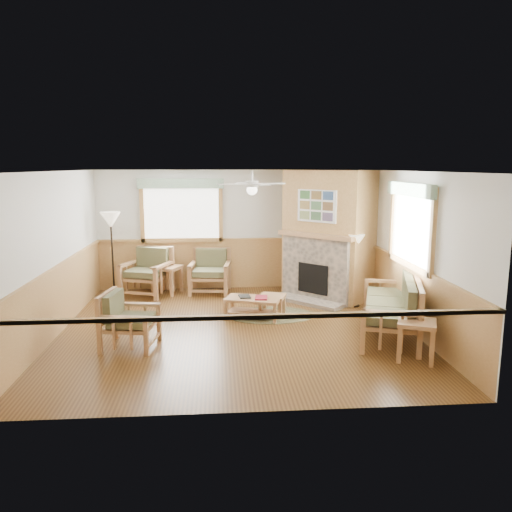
{
  "coord_description": "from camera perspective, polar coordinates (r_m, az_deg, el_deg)",
  "views": [
    {
      "loc": [
        -0.3,
        -8.3,
        2.79
      ],
      "look_at": [
        0.4,
        0.7,
        1.15
      ],
      "focal_mm": 35.0,
      "sensor_mm": 36.0,
      "label": 1
    }
  ],
  "objects": [
    {
      "name": "wall_back",
      "position": [
        11.4,
        -2.9,
        3.02
      ],
      "size": [
        6.0,
        0.02,
        2.7
      ],
      "primitive_type": "cube",
      "color": "silver",
      "rests_on": "floor"
    },
    {
      "name": "floor_lamp_right",
      "position": [
        10.13,
        11.25,
        -1.63
      ],
      "size": [
        0.41,
        0.41,
        1.47
      ],
      "primitive_type": null,
      "rotation": [
        0.0,
        0.0,
        0.25
      ],
      "color": "black",
      "rests_on": "floor"
    },
    {
      "name": "end_table_sofa",
      "position": [
        7.68,
        17.82,
        -9.17
      ],
      "size": [
        0.68,
        0.67,
        0.59
      ],
      "primitive_type": null,
      "rotation": [
        0.0,
        0.0,
        -0.41
      ],
      "color": "#A8784E",
      "rests_on": "floor"
    },
    {
      "name": "window_back",
      "position": [
        11.29,
        -8.6,
        8.86
      ],
      "size": [
        1.9,
        0.16,
        1.5
      ],
      "primitive_type": null,
      "color": "white",
      "rests_on": "wall_back"
    },
    {
      "name": "sofa",
      "position": [
        8.64,
        15.05,
        -5.45
      ],
      "size": [
        2.34,
        1.51,
        1.0
      ],
      "primitive_type": null,
      "rotation": [
        0.0,
        0.0,
        -1.88
      ],
      "color": "#A8784E",
      "rests_on": "floor"
    },
    {
      "name": "end_table_chairs",
      "position": [
        11.19,
        -10.12,
        -2.69
      ],
      "size": [
        0.72,
        0.71,
        0.61
      ],
      "primitive_type": null,
      "rotation": [
        0.0,
        0.0,
        -0.43
      ],
      "color": "#A8784E",
      "rests_on": "floor"
    },
    {
      "name": "ceiling",
      "position": [
        8.31,
        -2.41,
        9.66
      ],
      "size": [
        6.0,
        6.0,
        0.01
      ],
      "primitive_type": "cube",
      "color": "white",
      "rests_on": "floor"
    },
    {
      "name": "ceiling_fan",
      "position": [
        8.62,
        -0.46,
        9.43
      ],
      "size": [
        1.59,
        1.59,
        0.36
      ],
      "primitive_type": null,
      "rotation": [
        0.0,
        0.0,
        0.35
      ],
      "color": "white",
      "rests_on": "ceiling"
    },
    {
      "name": "armchair_back_right",
      "position": [
        11.1,
        -5.29,
        -1.77
      ],
      "size": [
        0.95,
        0.95,
        0.96
      ],
      "primitive_type": null,
      "rotation": [
        0.0,
        0.0,
        -0.12
      ],
      "color": "#A8784E",
      "rests_on": "floor"
    },
    {
      "name": "window_right",
      "position": [
        8.74,
        17.65,
        8.11
      ],
      "size": [
        0.16,
        1.9,
        1.5
      ],
      "primitive_type": null,
      "color": "white",
      "rests_on": "wall_right"
    },
    {
      "name": "fireplace",
      "position": [
        10.71,
        8.28,
        2.46
      ],
      "size": [
        3.11,
        3.11,
        2.7
      ],
      "primitive_type": null,
      "rotation": [
        0.0,
        0.0,
        -0.79
      ],
      "color": "#AC7E46",
      "rests_on": "floor"
    },
    {
      "name": "armchair_left",
      "position": [
        8.03,
        -14.21,
        -7.08
      ],
      "size": [
        0.89,
        0.89,
        0.87
      ],
      "primitive_type": null,
      "rotation": [
        0.0,
        0.0,
        1.42
      ],
      "color": "#A8784E",
      "rests_on": "floor"
    },
    {
      "name": "book_dark",
      "position": [
        9.24,
        -1.32,
        -4.56
      ],
      "size": [
        0.23,
        0.29,
        0.03
      ],
      "primitive_type": "cube",
      "rotation": [
        0.0,
        0.0,
        0.11
      ],
      "color": "black",
      "rests_on": "coffee_table"
    },
    {
      "name": "book_red",
      "position": [
        9.15,
        0.61,
        -4.69
      ],
      "size": [
        0.26,
        0.33,
        0.03
      ],
      "primitive_type": "cube",
      "rotation": [
        0.0,
        0.0,
        -0.13
      ],
      "color": "maroon",
      "rests_on": "coffee_table"
    },
    {
      "name": "braided_rug",
      "position": [
        9.49,
        1.72,
        -6.77
      ],
      "size": [
        1.87,
        1.87,
        0.01
      ],
      "primitive_type": "cylinder",
      "rotation": [
        0.0,
        0.0,
        -0.15
      ],
      "color": "brown",
      "rests_on": "floor"
    },
    {
      "name": "floor_lamp_left",
      "position": [
        11.08,
        -16.09,
        0.17
      ],
      "size": [
        0.46,
        0.46,
        1.84
      ],
      "primitive_type": null,
      "rotation": [
        0.0,
        0.0,
        -0.09
      ],
      "color": "black",
      "rests_on": "floor"
    },
    {
      "name": "wall_right",
      "position": [
        9.05,
        17.01,
        0.68
      ],
      "size": [
        0.02,
        6.0,
        2.7
      ],
      "primitive_type": "cube",
      "color": "silver",
      "rests_on": "floor"
    },
    {
      "name": "floor",
      "position": [
        8.77,
        -2.28,
        -8.31
      ],
      "size": [
        6.0,
        6.0,
        0.01
      ],
      "primitive_type": "cube",
      "color": "#553517",
      "rests_on": "ground"
    },
    {
      "name": "wainscot",
      "position": [
        8.61,
        -2.31,
        -4.8
      ],
      "size": [
        6.0,
        6.0,
        1.1
      ],
      "primitive_type": null,
      "color": "#AC7E46",
      "rests_on": "floor"
    },
    {
      "name": "armchair_back_left",
      "position": [
        11.12,
        -12.37,
        -1.78
      ],
      "size": [
        1.16,
        1.16,
        1.02
      ],
      "primitive_type": null,
      "rotation": [
        0.0,
        0.0,
        -0.35
      ],
      "color": "#A8784E",
      "rests_on": "floor"
    },
    {
      "name": "footstool",
      "position": [
        9.44,
        1.87,
        -5.64
      ],
      "size": [
        0.57,
        0.57,
        0.4
      ],
      "primitive_type": null,
      "rotation": [
        0.0,
        0.0,
        -0.31
      ],
      "color": "#A8784E",
      "rests_on": "floor"
    },
    {
      "name": "coffee_table",
      "position": [
        9.25,
        -0.35,
        -5.99
      ],
      "size": [
        1.09,
        0.79,
        0.4
      ],
      "primitive_type": null,
      "rotation": [
        0.0,
        0.0,
        -0.33
      ],
      "color": "#A8784E",
      "rests_on": "floor"
    },
    {
      "name": "wall_front",
      "position": [
        5.5,
        -1.19,
        -4.88
      ],
      "size": [
        6.0,
        0.02,
        2.7
      ],
      "primitive_type": "cube",
      "color": "silver",
      "rests_on": "floor"
    },
    {
      "name": "wall_left",
      "position": [
        8.85,
        -22.14,
        0.16
      ],
      "size": [
        0.02,
        6.0,
        2.7
      ],
      "primitive_type": "cube",
      "color": "silver",
      "rests_on": "floor"
    }
  ]
}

